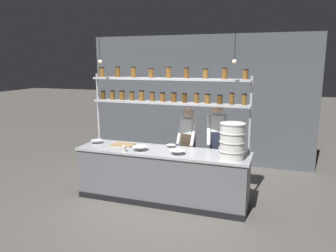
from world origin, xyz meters
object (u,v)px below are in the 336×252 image
object	(u,v)px
cutting_board	(123,145)
serving_cup_front	(124,149)
prep_bowl_center_front	(140,148)
chef_center	(216,141)
prep_bowl_far_left	(177,152)
chef_left	(188,143)
container_stack	(232,141)
prep_bowl_center_back	(97,142)
prep_bowl_near_left	(225,150)
prep_bowl_near_right	(171,146)
spice_shelf_unit	(168,94)

from	to	relation	value
cutting_board	serving_cup_front	size ratio (longest dim) A/B	3.95
prep_bowl_center_front	serving_cup_front	xyz separation A→B (m)	(-0.23, -0.16, 0.01)
chef_center	serving_cup_front	size ratio (longest dim) A/B	17.13
prep_bowl_far_left	cutting_board	bearing A→B (deg)	167.78
chef_left	chef_center	distance (m)	0.55
prep_bowl_center_front	prep_bowl_far_left	distance (m)	0.69
container_stack	prep_bowl_center_front	world-z (taller)	container_stack
cutting_board	prep_bowl_far_left	distance (m)	1.15
chef_left	container_stack	world-z (taller)	chef_left
prep_bowl_center_back	prep_bowl_near_left	bearing A→B (deg)	5.05
prep_bowl_center_back	chef_center	bearing A→B (deg)	13.69
cutting_board	prep_bowl_center_front	size ratio (longest dim) A/B	1.45
prep_bowl_near_right	prep_bowl_far_left	xyz separation A→B (m)	(0.24, -0.40, 0.01)
chef_center	prep_bowl_near_left	size ratio (longest dim) A/B	6.98
cutting_board	prep_bowl_near_left	bearing A→B (deg)	5.64
container_stack	prep_bowl_near_left	bearing A→B (deg)	112.06
prep_bowl_near_right	cutting_board	bearing A→B (deg)	-169.93
spice_shelf_unit	prep_bowl_far_left	xyz separation A→B (m)	(0.33, -0.48, -0.92)
prep_bowl_center_front	prep_bowl_near_left	bearing A→B (deg)	16.22
spice_shelf_unit	prep_bowl_far_left	world-z (taller)	spice_shelf_unit
chef_center	prep_bowl_near_right	bearing A→B (deg)	-170.71
chef_left	chef_center	size ratio (longest dim) A/B	0.93
spice_shelf_unit	prep_bowl_near_left	bearing A→B (deg)	-3.18
spice_shelf_unit	prep_bowl_center_front	bearing A→B (deg)	-127.10
serving_cup_front	prep_bowl_center_back	bearing A→B (deg)	154.46
prep_bowl_near_left	prep_bowl_center_back	bearing A→B (deg)	-174.95
chef_center	prep_bowl_center_back	distance (m)	2.24
serving_cup_front	cutting_board	bearing A→B (deg)	118.33
chef_left	serving_cup_front	xyz separation A→B (m)	(-0.88, -0.94, 0.05)
prep_bowl_center_front	prep_bowl_center_back	size ratio (longest dim) A/B	1.22
spice_shelf_unit	prep_bowl_near_right	distance (m)	0.94
prep_bowl_center_back	prep_bowl_far_left	world-z (taller)	prep_bowl_far_left
cutting_board	prep_bowl_center_front	bearing A→B (deg)	-27.88
prep_bowl_near_right	serving_cup_front	distance (m)	0.86
chef_center	prep_bowl_near_right	distance (m)	0.83
cutting_board	prep_bowl_center_front	distance (m)	0.49
prep_bowl_center_back	serving_cup_front	size ratio (longest dim) A/B	2.24
chef_center	spice_shelf_unit	bearing A→B (deg)	-178.19
prep_bowl_far_left	container_stack	bearing A→B (deg)	1.40
chef_center	prep_bowl_far_left	distance (m)	0.90
spice_shelf_unit	cutting_board	size ratio (longest dim) A/B	7.31
prep_bowl_near_right	chef_center	bearing A→B (deg)	24.57
prep_bowl_near_right	prep_bowl_far_left	distance (m)	0.47
spice_shelf_unit	container_stack	size ratio (longest dim) A/B	5.05
chef_left	serving_cup_front	bearing A→B (deg)	-120.30
prep_bowl_near_left	container_stack	bearing A→B (deg)	-67.94
spice_shelf_unit	cutting_board	distance (m)	1.26
container_stack	cutting_board	size ratio (longest dim) A/B	1.45
spice_shelf_unit	serving_cup_front	size ratio (longest dim) A/B	28.86
container_stack	prep_bowl_near_right	size ratio (longest dim) A/B	3.33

